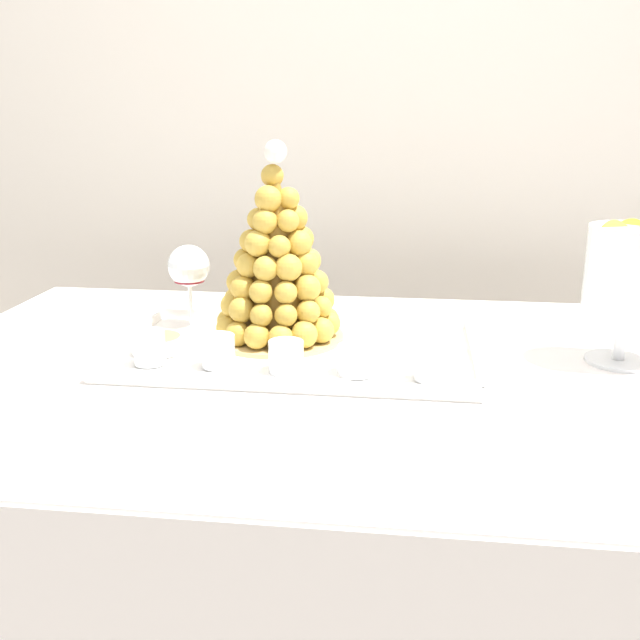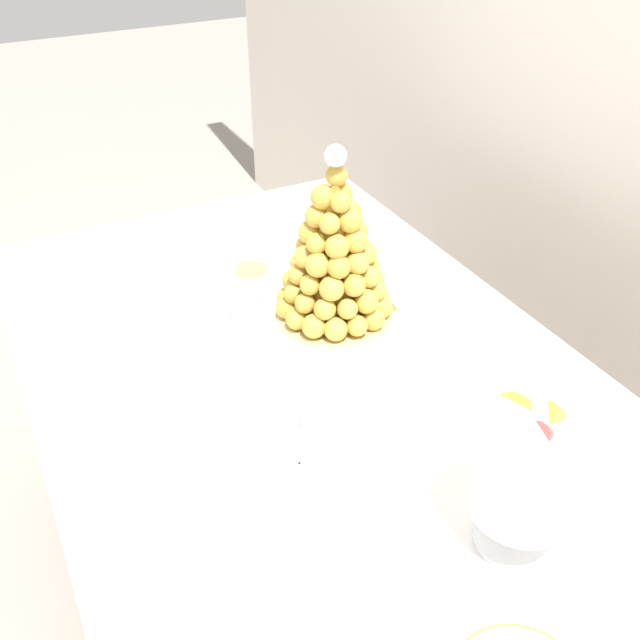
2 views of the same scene
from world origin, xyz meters
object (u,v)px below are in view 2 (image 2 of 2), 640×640
at_px(croquembouche, 334,255).
at_px(dessert_cup_centre, 263,340).
at_px(dessert_cup_right, 316,416).
at_px(macaron_goblet, 529,465).
at_px(dessert_cup_mid_left, 246,307).
at_px(dessert_cup_mid_right, 293,374).
at_px(creme_brulee_ramekin, 250,275).
at_px(dessert_cup_left, 224,280).
at_px(wine_glass, 321,220).
at_px(serving_tray, 315,336).

bearing_deg(croquembouche, dessert_cup_centre, -75.67).
bearing_deg(dessert_cup_right, macaron_goblet, 24.19).
bearing_deg(dessert_cup_mid_left, dessert_cup_centre, -6.38).
xyz_separation_m(dessert_cup_centre, dessert_cup_mid_right, (0.11, 0.01, -0.00)).
relative_size(dessert_cup_centre, creme_brulee_ramekin, 0.63).
bearing_deg(dessert_cup_centre, dessert_cup_left, 177.47).
relative_size(dessert_cup_left, wine_glass, 0.34).
height_order(dessert_cup_mid_right, macaron_goblet, macaron_goblet).
xyz_separation_m(croquembouche, dessert_cup_centre, (0.04, -0.17, -0.11)).
xyz_separation_m(dessert_cup_mid_left, wine_glass, (-0.11, 0.22, 0.09)).
bearing_deg(dessert_cup_centre, serving_tray, 90.17).
relative_size(serving_tray, dessert_cup_mid_left, 11.22).
bearing_deg(serving_tray, croquembouche, 124.28).
bearing_deg(dessert_cup_mid_left, creme_brulee_ramekin, 154.18).
distance_m(dessert_cup_centre, macaron_goblet, 0.57).
relative_size(macaron_goblet, wine_glass, 1.52).
distance_m(dessert_cup_mid_left, macaron_goblet, 0.67).
bearing_deg(dessert_cup_mid_right, dessert_cup_right, -6.03).
xyz_separation_m(serving_tray, macaron_goblet, (0.54, 0.03, 0.14)).
bearing_deg(dessert_cup_mid_left, dessert_cup_right, -3.01).
bearing_deg(macaron_goblet, croquembouche, 176.67).
distance_m(dessert_cup_right, creme_brulee_ramekin, 0.47).
height_order(dessert_cup_left, dessert_cup_mid_left, dessert_cup_left).
relative_size(serving_tray, dessert_cup_left, 11.09).
distance_m(dessert_cup_left, macaron_goblet, 0.78).
bearing_deg(dessert_cup_mid_left, wine_glass, 116.96).
height_order(dessert_cup_left, dessert_cup_mid_right, dessert_cup_left).
height_order(serving_tray, croquembouche, croquembouche).
xyz_separation_m(croquembouche, dessert_cup_left, (-0.18, -0.16, -0.11)).
height_order(serving_tray, wine_glass, wine_glass).
bearing_deg(dessert_cup_mid_right, serving_tray, 138.15).
relative_size(croquembouche, wine_glass, 2.15).
bearing_deg(wine_glass, creme_brulee_ramekin, -93.54).
relative_size(dessert_cup_left, macaron_goblet, 0.22).
bearing_deg(dessert_cup_left, creme_brulee_ramekin, 98.35).
relative_size(dessert_cup_mid_right, creme_brulee_ramekin, 0.67).
bearing_deg(serving_tray, dessert_cup_right, -26.36).
bearing_deg(wine_glass, dessert_cup_mid_left, -63.04).
relative_size(dessert_cup_mid_left, creme_brulee_ramekin, 0.62).
bearing_deg(dessert_cup_mid_right, dessert_cup_centre, -176.43).
bearing_deg(dessert_cup_centre, dessert_cup_right, -1.31).
bearing_deg(dessert_cup_centre, dessert_cup_mid_right, 3.57).
relative_size(serving_tray, dessert_cup_right, 12.25).
height_order(dessert_cup_centre, macaron_goblet, macaron_goblet).
bearing_deg(serving_tray, dessert_cup_mid_right, -41.85).
bearing_deg(dessert_cup_right, dessert_cup_centre, 178.69).
bearing_deg(creme_brulee_ramekin, dessert_cup_left, -81.65).
bearing_deg(macaron_goblet, dessert_cup_mid_right, -163.24).
bearing_deg(wine_glass, dessert_cup_centre, -46.09).
bearing_deg(dessert_cup_right, dessert_cup_mid_right, 173.97).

